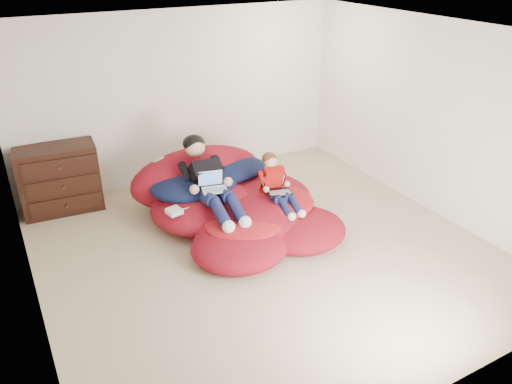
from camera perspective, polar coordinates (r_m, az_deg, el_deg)
name	(u,v)px	position (r m, az deg, el deg)	size (l,w,h in m)	color
room_shell	(265,235)	(5.88, 1.04, -4.89)	(5.10, 5.10, 2.77)	tan
dresser	(60,179)	(7.18, -21.53, 1.39)	(1.05, 0.61, 0.91)	black
beanbag_pile	(232,203)	(6.49, -2.72, -1.21)	(2.28, 2.43, 0.89)	maroon
cream_pillow	(166,167)	(6.74, -10.22, 2.82)	(0.46, 0.29, 0.29)	beige
older_boy	(207,176)	(6.23, -5.58, 1.79)	(0.39, 1.41, 0.77)	black
younger_boy	(277,182)	(6.24, 2.36, 1.11)	(0.29, 0.81, 0.62)	red
laptop_white	(213,185)	(6.12, -4.96, 0.85)	(0.34, 0.32, 0.22)	silver
laptop_black	(277,187)	(6.26, 2.38, 0.57)	(0.35, 0.37, 0.21)	black
power_adapter	(174,211)	(6.04, -9.32, -2.19)	(0.16, 0.16, 0.06)	silver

